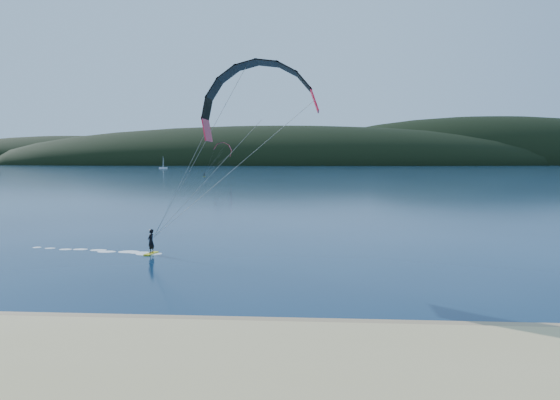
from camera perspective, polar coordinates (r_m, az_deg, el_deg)
name	(u,v)px	position (r m, az deg, el deg)	size (l,w,h in m)	color
ground	(127,368)	(19.21, -16.49, -17.37)	(1800.00, 1800.00, 0.00)	#071D36
wet_sand	(165,325)	(23.21, -12.52, -13.29)	(220.00, 2.50, 0.10)	#987E58
headland	(312,165)	(762.02, 3.50, 3.90)	(1200.00, 310.00, 140.00)	black
kitesurfer_near	(255,125)	(34.16, -2.76, 8.24)	(23.60, 7.08, 13.31)	yellow
kitesurfer_far	(222,152)	(214.28, -6.39, 5.28)	(13.14, 5.28, 14.21)	yellow
sailboat	(163,168)	(437.32, -12.75, 3.50)	(7.19, 4.50, 10.03)	white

